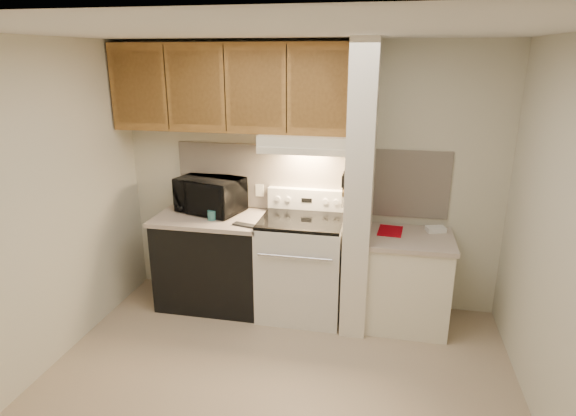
# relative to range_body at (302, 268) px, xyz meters

# --- Properties ---
(floor) EXTENTS (3.60, 3.60, 0.00)m
(floor) POSITION_rel_range_body_xyz_m (0.00, -1.16, -0.46)
(floor) COLOR tan
(floor) RESTS_ON ground
(ceiling) EXTENTS (3.60, 3.60, 0.00)m
(ceiling) POSITION_rel_range_body_xyz_m (0.00, -1.16, 2.04)
(ceiling) COLOR white
(ceiling) RESTS_ON wall_back
(wall_back) EXTENTS (3.60, 2.50, 0.02)m
(wall_back) POSITION_rel_range_body_xyz_m (0.00, 0.34, 0.79)
(wall_back) COLOR beige
(wall_back) RESTS_ON floor
(wall_left) EXTENTS (0.02, 3.00, 2.50)m
(wall_left) POSITION_rel_range_body_xyz_m (-1.80, -1.16, 0.79)
(wall_left) COLOR beige
(wall_left) RESTS_ON floor
(wall_right) EXTENTS (0.02, 3.00, 2.50)m
(wall_right) POSITION_rel_range_body_xyz_m (1.80, -1.16, 0.79)
(wall_right) COLOR beige
(wall_right) RESTS_ON floor
(backsplash) EXTENTS (2.60, 0.02, 0.63)m
(backsplash) POSITION_rel_range_body_xyz_m (0.00, 0.33, 0.78)
(backsplash) COLOR beige
(backsplash) RESTS_ON wall_back
(range_body) EXTENTS (0.76, 0.65, 0.92)m
(range_body) POSITION_rel_range_body_xyz_m (0.00, 0.00, 0.00)
(range_body) COLOR silver
(range_body) RESTS_ON floor
(oven_window) EXTENTS (0.50, 0.01, 0.30)m
(oven_window) POSITION_rel_range_body_xyz_m (0.00, -0.32, 0.04)
(oven_window) COLOR black
(oven_window) RESTS_ON range_body
(oven_handle) EXTENTS (0.65, 0.02, 0.02)m
(oven_handle) POSITION_rel_range_body_xyz_m (0.00, -0.35, 0.26)
(oven_handle) COLOR silver
(oven_handle) RESTS_ON range_body
(cooktop) EXTENTS (0.74, 0.64, 0.03)m
(cooktop) POSITION_rel_range_body_xyz_m (0.00, 0.00, 0.48)
(cooktop) COLOR black
(cooktop) RESTS_ON range_body
(range_backguard) EXTENTS (0.76, 0.08, 0.20)m
(range_backguard) POSITION_rel_range_body_xyz_m (0.00, 0.28, 0.59)
(range_backguard) COLOR silver
(range_backguard) RESTS_ON range_body
(range_display) EXTENTS (0.10, 0.01, 0.04)m
(range_display) POSITION_rel_range_body_xyz_m (0.00, 0.24, 0.59)
(range_display) COLOR black
(range_display) RESTS_ON range_backguard
(range_knob_left_outer) EXTENTS (0.05, 0.02, 0.05)m
(range_knob_left_outer) POSITION_rel_range_body_xyz_m (-0.28, 0.24, 0.59)
(range_knob_left_outer) COLOR silver
(range_knob_left_outer) RESTS_ON range_backguard
(range_knob_left_inner) EXTENTS (0.05, 0.02, 0.05)m
(range_knob_left_inner) POSITION_rel_range_body_xyz_m (-0.18, 0.24, 0.59)
(range_knob_left_inner) COLOR silver
(range_knob_left_inner) RESTS_ON range_backguard
(range_knob_right_inner) EXTENTS (0.05, 0.02, 0.05)m
(range_knob_right_inner) POSITION_rel_range_body_xyz_m (0.18, 0.24, 0.59)
(range_knob_right_inner) COLOR silver
(range_knob_right_inner) RESTS_ON range_backguard
(range_knob_right_outer) EXTENTS (0.05, 0.02, 0.05)m
(range_knob_right_outer) POSITION_rel_range_body_xyz_m (0.28, 0.24, 0.59)
(range_knob_right_outer) COLOR silver
(range_knob_right_outer) RESTS_ON range_backguard
(dishwasher_front) EXTENTS (1.00, 0.63, 0.87)m
(dishwasher_front) POSITION_rel_range_body_xyz_m (-0.88, 0.01, -0.03)
(dishwasher_front) COLOR black
(dishwasher_front) RESTS_ON floor
(left_countertop) EXTENTS (1.04, 0.67, 0.04)m
(left_countertop) POSITION_rel_range_body_xyz_m (-0.88, 0.01, 0.43)
(left_countertop) COLOR #BBA899
(left_countertop) RESTS_ON dishwasher_front
(spoon_rest) EXTENTS (0.24, 0.13, 0.02)m
(spoon_rest) POSITION_rel_range_body_xyz_m (-0.48, -0.19, 0.46)
(spoon_rest) COLOR black
(spoon_rest) RESTS_ON left_countertop
(teal_jar) EXTENTS (0.10, 0.10, 0.09)m
(teal_jar) POSITION_rel_range_body_xyz_m (-0.83, -0.09, 0.49)
(teal_jar) COLOR #2B6466
(teal_jar) RESTS_ON left_countertop
(outlet) EXTENTS (0.08, 0.01, 0.12)m
(outlet) POSITION_rel_range_body_xyz_m (-0.48, 0.32, 0.64)
(outlet) COLOR white
(outlet) RESTS_ON backsplash
(microwave) EXTENTS (0.69, 0.56, 0.33)m
(microwave) POSITION_rel_range_body_xyz_m (-0.93, 0.15, 0.62)
(microwave) COLOR black
(microwave) RESTS_ON left_countertop
(partition_pillar) EXTENTS (0.22, 0.70, 2.50)m
(partition_pillar) POSITION_rel_range_body_xyz_m (0.51, -0.01, 0.79)
(partition_pillar) COLOR white
(partition_pillar) RESTS_ON floor
(pillar_trim) EXTENTS (0.01, 0.70, 0.04)m
(pillar_trim) POSITION_rel_range_body_xyz_m (0.39, -0.01, 0.84)
(pillar_trim) COLOR olive
(pillar_trim) RESTS_ON partition_pillar
(knife_strip) EXTENTS (0.02, 0.42, 0.04)m
(knife_strip) POSITION_rel_range_body_xyz_m (0.39, -0.06, 0.86)
(knife_strip) COLOR black
(knife_strip) RESTS_ON partition_pillar
(knife_blade_a) EXTENTS (0.01, 0.03, 0.16)m
(knife_blade_a) POSITION_rel_range_body_xyz_m (0.38, -0.21, 0.76)
(knife_blade_a) COLOR silver
(knife_blade_a) RESTS_ON knife_strip
(knife_handle_a) EXTENTS (0.02, 0.02, 0.10)m
(knife_handle_a) POSITION_rel_range_body_xyz_m (0.38, -0.22, 0.91)
(knife_handle_a) COLOR black
(knife_handle_a) RESTS_ON knife_strip
(knife_blade_b) EXTENTS (0.01, 0.04, 0.18)m
(knife_blade_b) POSITION_rel_range_body_xyz_m (0.38, -0.14, 0.75)
(knife_blade_b) COLOR silver
(knife_blade_b) RESTS_ON knife_strip
(knife_handle_b) EXTENTS (0.02, 0.02, 0.10)m
(knife_handle_b) POSITION_rel_range_body_xyz_m (0.38, -0.14, 0.91)
(knife_handle_b) COLOR black
(knife_handle_b) RESTS_ON knife_strip
(knife_blade_c) EXTENTS (0.01, 0.04, 0.20)m
(knife_blade_c) POSITION_rel_range_body_xyz_m (0.38, -0.05, 0.74)
(knife_blade_c) COLOR silver
(knife_blade_c) RESTS_ON knife_strip
(knife_handle_c) EXTENTS (0.02, 0.02, 0.10)m
(knife_handle_c) POSITION_rel_range_body_xyz_m (0.38, -0.06, 0.91)
(knife_handle_c) COLOR black
(knife_handle_c) RESTS_ON knife_strip
(knife_blade_d) EXTENTS (0.01, 0.04, 0.16)m
(knife_blade_d) POSITION_rel_range_body_xyz_m (0.38, 0.01, 0.76)
(knife_blade_d) COLOR silver
(knife_blade_d) RESTS_ON knife_strip
(knife_handle_d) EXTENTS (0.02, 0.02, 0.10)m
(knife_handle_d) POSITION_rel_range_body_xyz_m (0.38, 0.03, 0.91)
(knife_handle_d) COLOR black
(knife_handle_d) RESTS_ON knife_strip
(knife_blade_e) EXTENTS (0.01, 0.04, 0.18)m
(knife_blade_e) POSITION_rel_range_body_xyz_m (0.38, 0.10, 0.75)
(knife_blade_e) COLOR silver
(knife_blade_e) RESTS_ON knife_strip
(knife_handle_e) EXTENTS (0.02, 0.02, 0.10)m
(knife_handle_e) POSITION_rel_range_body_xyz_m (0.38, 0.09, 0.91)
(knife_handle_e) COLOR black
(knife_handle_e) RESTS_ON knife_strip
(oven_mitt) EXTENTS (0.03, 0.10, 0.24)m
(oven_mitt) POSITION_rel_range_body_xyz_m (0.38, 0.17, 0.76)
(oven_mitt) COLOR slate
(oven_mitt) RESTS_ON partition_pillar
(right_cab_base) EXTENTS (0.70, 0.60, 0.81)m
(right_cab_base) POSITION_rel_range_body_xyz_m (0.97, -0.01, -0.06)
(right_cab_base) COLOR white
(right_cab_base) RESTS_ON floor
(right_countertop) EXTENTS (0.74, 0.64, 0.04)m
(right_countertop) POSITION_rel_range_body_xyz_m (0.97, -0.01, 0.37)
(right_countertop) COLOR #BBA899
(right_countertop) RESTS_ON right_cab_base
(red_folder) EXTENTS (0.23, 0.30, 0.01)m
(red_folder) POSITION_rel_range_body_xyz_m (0.79, 0.09, 0.39)
(red_folder) COLOR #A3020E
(red_folder) RESTS_ON right_countertop
(white_box) EXTENTS (0.19, 0.15, 0.04)m
(white_box) POSITION_rel_range_body_xyz_m (1.19, 0.17, 0.41)
(white_box) COLOR white
(white_box) RESTS_ON right_countertop
(range_hood) EXTENTS (0.78, 0.44, 0.15)m
(range_hood) POSITION_rel_range_body_xyz_m (0.00, 0.12, 1.17)
(range_hood) COLOR white
(range_hood) RESTS_ON upper_cabinets
(hood_lip) EXTENTS (0.78, 0.04, 0.06)m
(hood_lip) POSITION_rel_range_body_xyz_m (0.00, -0.08, 1.12)
(hood_lip) COLOR white
(hood_lip) RESTS_ON range_hood
(upper_cabinets) EXTENTS (2.18, 0.33, 0.77)m
(upper_cabinets) POSITION_rel_range_body_xyz_m (-0.69, 0.17, 1.62)
(upper_cabinets) COLOR olive
(upper_cabinets) RESTS_ON wall_back
(cab_door_a) EXTENTS (0.46, 0.01, 0.63)m
(cab_door_a) POSITION_rel_range_body_xyz_m (-1.51, 0.01, 1.62)
(cab_door_a) COLOR olive
(cab_door_a) RESTS_ON upper_cabinets
(cab_gap_a) EXTENTS (0.01, 0.01, 0.73)m
(cab_gap_a) POSITION_rel_range_body_xyz_m (-1.23, 0.01, 1.62)
(cab_gap_a) COLOR black
(cab_gap_a) RESTS_ON upper_cabinets
(cab_door_b) EXTENTS (0.46, 0.01, 0.63)m
(cab_door_b) POSITION_rel_range_body_xyz_m (-0.96, 0.01, 1.62)
(cab_door_b) COLOR olive
(cab_door_b) RESTS_ON upper_cabinets
(cab_gap_b) EXTENTS (0.01, 0.01, 0.73)m
(cab_gap_b) POSITION_rel_range_body_xyz_m (-0.69, 0.01, 1.62)
(cab_gap_b) COLOR black
(cab_gap_b) RESTS_ON upper_cabinets
(cab_door_c) EXTENTS (0.46, 0.01, 0.63)m
(cab_door_c) POSITION_rel_range_body_xyz_m (-0.42, 0.01, 1.62)
(cab_door_c) COLOR olive
(cab_door_c) RESTS_ON upper_cabinets
(cab_gap_c) EXTENTS (0.01, 0.01, 0.73)m
(cab_gap_c) POSITION_rel_range_body_xyz_m (-0.14, 0.01, 1.62)
(cab_gap_c) COLOR black
(cab_gap_c) RESTS_ON upper_cabinets
(cab_door_d) EXTENTS (0.46, 0.01, 0.63)m
(cab_door_d) POSITION_rel_range_body_xyz_m (0.13, 0.01, 1.62)
(cab_door_d) COLOR olive
(cab_door_d) RESTS_ON upper_cabinets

